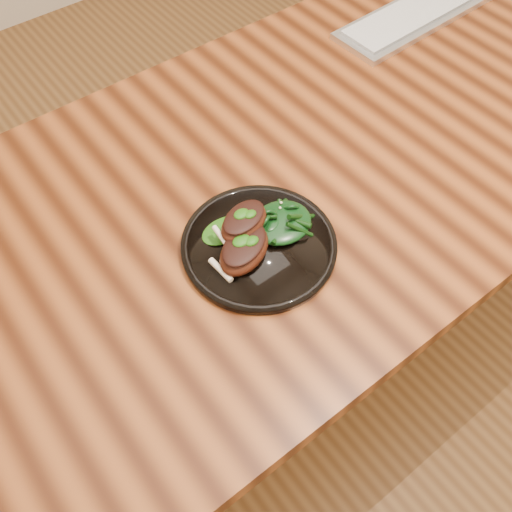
{
  "coord_description": "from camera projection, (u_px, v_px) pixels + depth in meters",
  "views": [
    {
      "loc": [
        -0.62,
        -0.55,
        1.5
      ],
      "look_at": [
        -0.31,
        -0.14,
        0.78
      ],
      "focal_mm": 40.0,
      "sensor_mm": 36.0,
      "label": 1
    }
  ],
  "objects": [
    {
      "name": "desk",
      "position": [
        335.0,
        167.0,
        1.15
      ],
      "size": [
        1.6,
        0.8,
        0.75
      ],
      "color": "#381607",
      "rests_on": "ground"
    },
    {
      "name": "herb_smear",
      "position": [
        223.0,
        230.0,
        0.93
      ],
      "size": [
        0.08,
        0.05,
        0.0
      ],
      "primitive_type": "ellipsoid",
      "color": "#114307",
      "rests_on": "plate"
    },
    {
      "name": "lamb_chop_back",
      "position": [
        244.0,
        222.0,
        0.89
      ],
      "size": [
        0.1,
        0.08,
        0.04
      ],
      "color": "#461B0D",
      "rests_on": "plate"
    },
    {
      "name": "greens_heap",
      "position": [
        282.0,
        220.0,
        0.92
      ],
      "size": [
        0.1,
        0.1,
        0.04
      ],
      "color": "black",
      "rests_on": "plate"
    },
    {
      "name": "lamb_chop_front",
      "position": [
        244.0,
        249.0,
        0.88
      ],
      "size": [
        0.12,
        0.1,
        0.05
      ],
      "color": "#461B0D",
      "rests_on": "plate"
    },
    {
      "name": "plate",
      "position": [
        259.0,
        245.0,
        0.92
      ],
      "size": [
        0.25,
        0.25,
        0.02
      ],
      "color": "black",
      "rests_on": "desk"
    },
    {
      "name": "keyboard",
      "position": [
        419.0,
        13.0,
        1.31
      ],
      "size": [
        0.44,
        0.15,
        0.02
      ],
      "color": "silver",
      "rests_on": "desk"
    }
  ]
}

